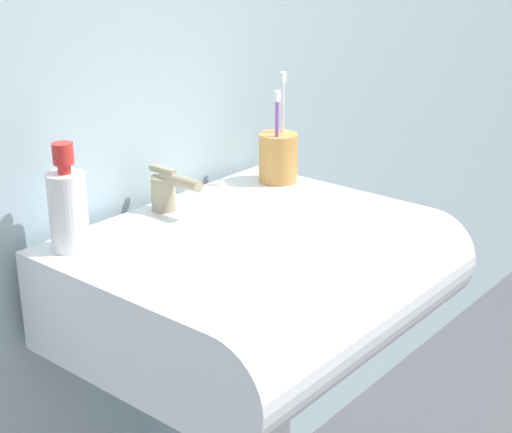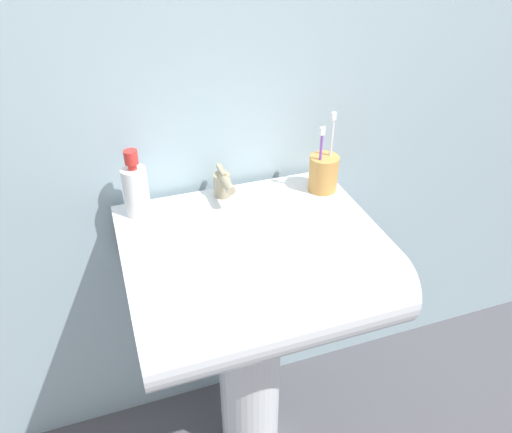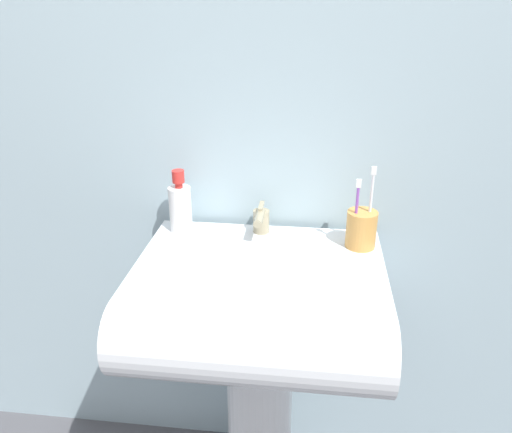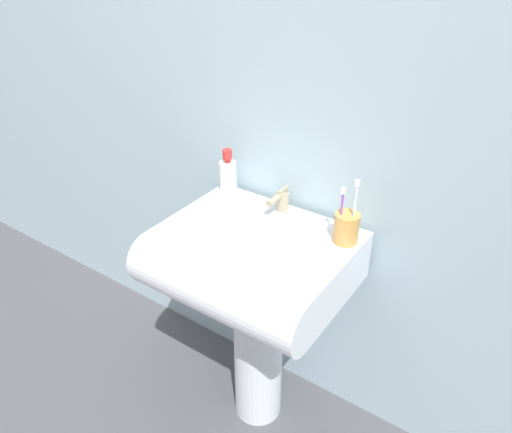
# 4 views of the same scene
# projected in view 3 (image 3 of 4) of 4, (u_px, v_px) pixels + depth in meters

# --- Properties ---
(wall_back) EXTENTS (5.00, 0.05, 2.40)m
(wall_back) POSITION_uv_depth(u_px,v_px,m) (272.00, 82.00, 1.26)
(wall_back) COLOR #9EB7C1
(wall_back) RESTS_ON ground
(sink_pedestal) EXTENTS (0.18, 0.18, 0.65)m
(sink_pedestal) POSITION_uv_depth(u_px,v_px,m) (260.00, 416.00, 1.39)
(sink_pedestal) COLOR white
(sink_pedestal) RESTS_ON ground
(sink_basin) EXTENTS (0.59, 0.49, 0.17)m
(sink_basin) POSITION_uv_depth(u_px,v_px,m) (257.00, 306.00, 1.17)
(sink_basin) COLOR white
(sink_basin) RESTS_ON sink_pedestal
(faucet) EXTENTS (0.04, 0.11, 0.08)m
(faucet) POSITION_uv_depth(u_px,v_px,m) (261.00, 220.00, 1.31)
(faucet) COLOR tan
(faucet) RESTS_ON sink_basin
(toothbrush_cup) EXTENTS (0.08, 0.08, 0.21)m
(toothbrush_cup) POSITION_uv_depth(u_px,v_px,m) (361.00, 228.00, 1.24)
(toothbrush_cup) COLOR #D19347
(toothbrush_cup) RESTS_ON sink_basin
(soap_bottle) EXTENTS (0.06, 0.06, 0.17)m
(soap_bottle) POSITION_uv_depth(u_px,v_px,m) (180.00, 207.00, 1.32)
(soap_bottle) COLOR white
(soap_bottle) RESTS_ON sink_basin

